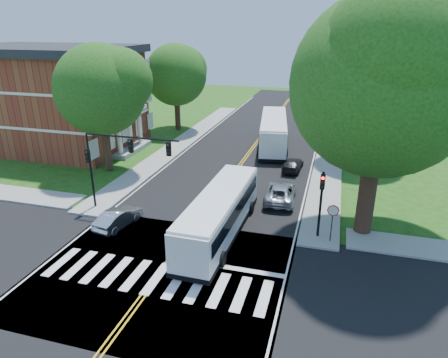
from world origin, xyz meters
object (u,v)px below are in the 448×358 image
(dark_sedan, at_px, (293,164))
(bus_follow, at_px, (273,131))
(suv, at_px, (280,192))
(hatchback, at_px, (119,218))
(bus_lead, at_px, (220,213))
(signal_nw, at_px, (117,155))
(signal_ne, at_px, (321,196))

(dark_sedan, bearing_deg, bus_follow, -64.04)
(suv, distance_m, dark_sedan, 7.19)
(hatchback, xyz_separation_m, suv, (9.99, 7.29, 0.05))
(suv, bearing_deg, bus_lead, 61.74)
(signal_nw, bearing_deg, hatchback, -67.13)
(bus_follow, distance_m, dark_sedan, 8.06)
(signal_ne, relative_size, dark_sedan, 1.11)
(signal_ne, distance_m, bus_lead, 6.51)
(signal_nw, height_order, bus_follow, signal_nw)
(hatchback, relative_size, suv, 0.79)
(suv, bearing_deg, bus_follow, -81.65)
(bus_follow, relative_size, dark_sedan, 3.28)
(signal_nw, distance_m, bus_follow, 21.43)
(signal_nw, distance_m, suv, 12.60)
(signal_nw, height_order, signal_ne, signal_nw)
(bus_follow, bearing_deg, signal_ne, 98.60)
(signal_ne, xyz_separation_m, bus_follow, (-6.18, 19.74, -1.22))
(signal_nw, distance_m, signal_ne, 14.13)
(suv, height_order, dark_sedan, suv)
(signal_ne, bearing_deg, signal_nw, -179.95)
(hatchback, xyz_separation_m, dark_sedan, (10.11, 14.48, -0.06))
(signal_nw, relative_size, hatchback, 1.86)
(bus_lead, relative_size, hatchback, 2.97)
(suv, bearing_deg, hatchback, 32.87)
(bus_follow, relative_size, hatchback, 3.38)
(bus_follow, bearing_deg, suv, 92.82)
(bus_follow, bearing_deg, hatchback, 63.44)
(bus_lead, xyz_separation_m, hatchback, (-6.95, -0.79, -0.92))
(bus_lead, bearing_deg, suv, -113.93)
(bus_follow, height_order, dark_sedan, bus_follow)
(suv, xyz_separation_m, dark_sedan, (0.12, 7.19, -0.10))
(bus_follow, distance_m, hatchback, 22.95)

